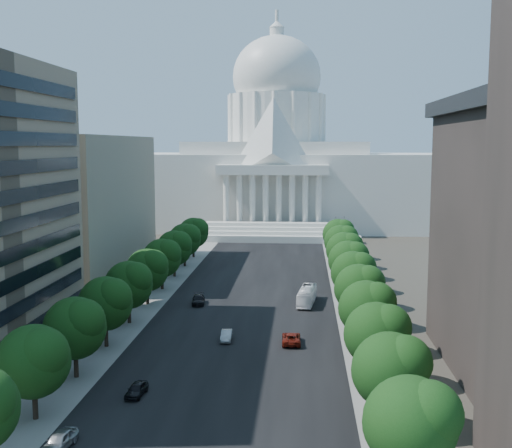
% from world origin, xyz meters
% --- Properties ---
extents(road_asphalt, '(30.00, 260.00, 0.01)m').
position_xyz_m(road_asphalt, '(0.00, 90.00, 0.00)').
color(road_asphalt, black).
rests_on(road_asphalt, ground).
extents(sidewalk_left, '(8.00, 260.00, 0.02)m').
position_xyz_m(sidewalk_left, '(-19.00, 90.00, 0.00)').
color(sidewalk_left, gray).
rests_on(sidewalk_left, ground).
extents(sidewalk_right, '(8.00, 260.00, 0.02)m').
position_xyz_m(sidewalk_right, '(19.00, 90.00, 0.00)').
color(sidewalk_right, gray).
rests_on(sidewalk_right, ground).
extents(capitol, '(120.00, 56.00, 73.00)m').
position_xyz_m(capitol, '(0.00, 184.89, 20.01)').
color(capitol, white).
rests_on(capitol, ground).
extents(office_block_left_far, '(38.00, 52.00, 30.00)m').
position_xyz_m(office_block_left_far, '(-48.00, 100.00, 15.00)').
color(office_block_left_far, gray).
rests_on(office_block_left_far, ground).
extents(tree_l_b, '(7.79, 7.60, 9.97)m').
position_xyz_m(tree_l_b, '(-17.66, 23.81, 6.45)').
color(tree_l_b, '#33261C').
rests_on(tree_l_b, ground).
extents(tree_l_c, '(7.79, 7.60, 9.97)m').
position_xyz_m(tree_l_c, '(-17.66, 35.81, 6.45)').
color(tree_l_c, '#33261C').
rests_on(tree_l_c, ground).
extents(tree_l_d, '(7.79, 7.60, 9.97)m').
position_xyz_m(tree_l_d, '(-17.66, 47.81, 6.45)').
color(tree_l_d, '#33261C').
rests_on(tree_l_d, ground).
extents(tree_l_e, '(7.79, 7.60, 9.97)m').
position_xyz_m(tree_l_e, '(-17.66, 59.81, 6.45)').
color(tree_l_e, '#33261C').
rests_on(tree_l_e, ground).
extents(tree_l_f, '(7.79, 7.60, 9.97)m').
position_xyz_m(tree_l_f, '(-17.66, 71.81, 6.45)').
color(tree_l_f, '#33261C').
rests_on(tree_l_f, ground).
extents(tree_l_g, '(7.79, 7.60, 9.97)m').
position_xyz_m(tree_l_g, '(-17.66, 83.81, 6.45)').
color(tree_l_g, '#33261C').
rests_on(tree_l_g, ground).
extents(tree_l_h, '(7.79, 7.60, 9.97)m').
position_xyz_m(tree_l_h, '(-17.66, 95.81, 6.45)').
color(tree_l_h, '#33261C').
rests_on(tree_l_h, ground).
extents(tree_l_i, '(7.79, 7.60, 9.97)m').
position_xyz_m(tree_l_i, '(-17.66, 107.81, 6.45)').
color(tree_l_i, '#33261C').
rests_on(tree_l_i, ground).
extents(tree_l_j, '(7.79, 7.60, 9.97)m').
position_xyz_m(tree_l_j, '(-17.66, 119.81, 6.45)').
color(tree_l_j, '#33261C').
rests_on(tree_l_j, ground).
extents(tree_r_a, '(7.79, 7.60, 9.97)m').
position_xyz_m(tree_r_a, '(18.34, 11.81, 6.45)').
color(tree_r_a, '#33261C').
rests_on(tree_r_a, ground).
extents(tree_r_b, '(7.79, 7.60, 9.97)m').
position_xyz_m(tree_r_b, '(18.34, 23.81, 6.45)').
color(tree_r_b, '#33261C').
rests_on(tree_r_b, ground).
extents(tree_r_c, '(7.79, 7.60, 9.97)m').
position_xyz_m(tree_r_c, '(18.34, 35.81, 6.45)').
color(tree_r_c, '#33261C').
rests_on(tree_r_c, ground).
extents(tree_r_d, '(7.79, 7.60, 9.97)m').
position_xyz_m(tree_r_d, '(18.34, 47.81, 6.45)').
color(tree_r_d, '#33261C').
rests_on(tree_r_d, ground).
extents(tree_r_e, '(7.79, 7.60, 9.97)m').
position_xyz_m(tree_r_e, '(18.34, 59.81, 6.45)').
color(tree_r_e, '#33261C').
rests_on(tree_r_e, ground).
extents(tree_r_f, '(7.79, 7.60, 9.97)m').
position_xyz_m(tree_r_f, '(18.34, 71.81, 6.45)').
color(tree_r_f, '#33261C').
rests_on(tree_r_f, ground).
extents(tree_r_g, '(7.79, 7.60, 9.97)m').
position_xyz_m(tree_r_g, '(18.34, 83.81, 6.45)').
color(tree_r_g, '#33261C').
rests_on(tree_r_g, ground).
extents(tree_r_h, '(7.79, 7.60, 9.97)m').
position_xyz_m(tree_r_h, '(18.34, 95.81, 6.45)').
color(tree_r_h, '#33261C').
rests_on(tree_r_h, ground).
extents(tree_r_i, '(7.79, 7.60, 9.97)m').
position_xyz_m(tree_r_i, '(18.34, 107.81, 6.45)').
color(tree_r_i, '#33261C').
rests_on(tree_r_i, ground).
extents(tree_r_j, '(7.79, 7.60, 9.97)m').
position_xyz_m(tree_r_j, '(18.34, 119.81, 6.45)').
color(tree_r_j, '#33261C').
rests_on(tree_r_j, ground).
extents(streetlight_a, '(2.61, 0.44, 9.00)m').
position_xyz_m(streetlight_a, '(19.90, 10.00, 5.82)').
color(streetlight_a, gray).
rests_on(streetlight_a, ground).
extents(streetlight_b, '(2.61, 0.44, 9.00)m').
position_xyz_m(streetlight_b, '(19.90, 35.00, 5.82)').
color(streetlight_b, gray).
rests_on(streetlight_b, ground).
extents(streetlight_c, '(2.61, 0.44, 9.00)m').
position_xyz_m(streetlight_c, '(19.90, 60.00, 5.82)').
color(streetlight_c, gray).
rests_on(streetlight_c, ground).
extents(streetlight_d, '(2.61, 0.44, 9.00)m').
position_xyz_m(streetlight_d, '(19.90, 85.00, 5.82)').
color(streetlight_d, gray).
rests_on(streetlight_d, ground).
extents(streetlight_e, '(2.61, 0.44, 9.00)m').
position_xyz_m(streetlight_e, '(19.90, 110.00, 5.82)').
color(streetlight_e, gray).
rests_on(streetlight_e, ground).
extents(streetlight_f, '(2.61, 0.44, 9.00)m').
position_xyz_m(streetlight_f, '(19.90, 135.00, 5.82)').
color(streetlight_f, gray).
rests_on(streetlight_f, ground).
extents(car_dark_a, '(2.09, 4.40, 1.45)m').
position_xyz_m(car_dark_a, '(-9.17, 30.79, 0.73)').
color(car_dark_a, black).
rests_on(car_dark_a, ground).
extents(car_silver, '(1.66, 4.44, 1.45)m').
position_xyz_m(car_silver, '(-1.50, 51.94, 0.72)').
color(car_silver, '#9B9EA3').
rests_on(car_silver, ground).
extents(car_red, '(2.74, 5.70, 1.57)m').
position_xyz_m(car_red, '(7.86, 51.13, 0.78)').
color(car_red, '#66150B').
rests_on(car_red, ground).
extents(car_dark_b, '(2.78, 5.57, 1.55)m').
position_xyz_m(car_dark_b, '(-9.02, 72.66, 0.78)').
color(car_dark_b, black).
rests_on(car_dark_b, ground).
extents(car_parked, '(2.54, 5.03, 1.64)m').
position_xyz_m(car_parked, '(-13.03, 17.68, 0.82)').
color(car_parked, '#94979B').
rests_on(car_parked, ground).
extents(city_bus, '(3.72, 10.79, 2.94)m').
position_xyz_m(city_bus, '(10.19, 74.29, 1.47)').
color(city_bus, white).
rests_on(city_bus, ground).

